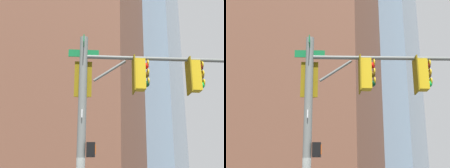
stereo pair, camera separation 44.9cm
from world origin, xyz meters
TOP-DOWN VIEW (x-y plane):
  - signal_pole_assembly at (-0.80, 1.41)m, footprint 2.19×4.78m
  - building_brick_nearside at (-28.65, -12.14)m, footprint 21.30×18.19m
  - building_glass_tower at (-41.76, -15.69)m, footprint 24.47×31.53m

SIDE VIEW (x-z plane):
  - signal_pole_assembly at x=-0.80m, z-range 1.12..7.42m
  - building_brick_nearside at x=-28.65m, z-range 0.00..53.40m
  - building_glass_tower at x=-41.76m, z-range 0.00..59.98m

